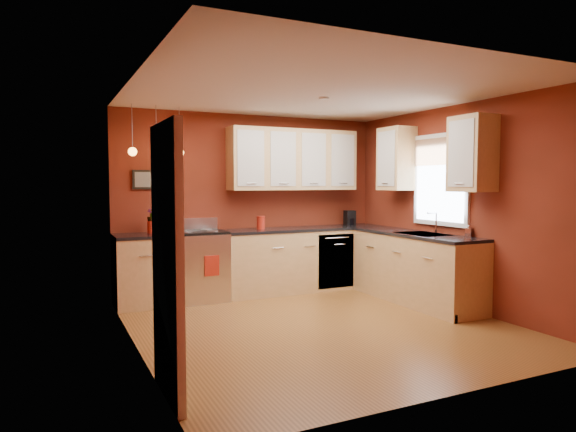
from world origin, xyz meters
name	(u,v)px	position (x,y,z in m)	size (l,w,h in m)	color
floor	(321,325)	(0.00, 0.00, 0.00)	(4.20, 4.20, 0.00)	#935E2A
ceiling	(322,92)	(0.00, 0.00, 2.60)	(4.00, 4.20, 0.02)	beige
wall_back	(252,204)	(0.00, 2.10, 1.30)	(4.00, 0.02, 2.60)	maroon
wall_front	(459,224)	(0.00, -2.10, 1.30)	(4.00, 0.02, 2.60)	maroon
wall_left	(136,215)	(-2.00, 0.00, 1.30)	(0.02, 4.20, 2.60)	maroon
wall_right	(458,207)	(2.00, 0.00, 1.30)	(0.02, 4.20, 2.60)	maroon
base_cabinets_back_left	(142,272)	(-1.65, 1.80, 0.45)	(0.70, 0.60, 0.90)	#DAAF75
base_cabinets_back_right	(305,260)	(0.73, 1.80, 0.45)	(2.54, 0.60, 0.90)	#DAAF75
base_cabinets_right	(415,269)	(1.70, 0.45, 0.45)	(0.60, 2.10, 0.90)	#DAAF75
counter_back_left	(142,236)	(-1.65, 1.80, 0.92)	(0.70, 0.62, 0.04)	black
counter_back_right	(305,229)	(0.73, 1.80, 0.92)	(2.54, 0.62, 0.04)	black
counter_right	(416,234)	(1.70, 0.45, 0.92)	(0.62, 2.10, 0.04)	black
gas_range	(197,266)	(-0.92, 1.80, 0.48)	(0.76, 0.64, 1.11)	silver
dishwasher_front	(336,261)	(1.10, 1.51, 0.45)	(0.60, 0.02, 0.80)	silver
sink	(423,236)	(1.70, 0.30, 0.92)	(0.50, 0.70, 0.33)	gray
window	(440,177)	(1.97, 0.30, 1.69)	(0.06, 1.02, 1.22)	white
door_left_wall	(167,262)	(-1.97, -1.20, 1.03)	(0.12, 0.82, 2.05)	white
upper_cabinets_back	(293,160)	(0.60, 1.93, 1.95)	(2.00, 0.35, 0.90)	#DAAF75
upper_cabinets_right	(431,157)	(1.82, 0.32, 1.95)	(0.35, 1.95, 0.90)	#DAAF75
wall_picture	(145,180)	(-1.55, 2.08, 1.65)	(0.32, 0.03, 0.26)	black
pendant_lights	(157,152)	(-1.45, 1.75, 2.01)	(0.71, 0.11, 0.66)	gray
red_canister	(261,223)	(0.03, 1.82, 1.04)	(0.13, 0.13, 0.19)	#A72012
red_vase	(151,227)	(-1.51, 1.91, 1.02)	(0.10, 0.10, 0.16)	#A72012
flowers	(151,216)	(-1.51, 1.91, 1.17)	(0.10, 0.10, 0.18)	#A72012
coffee_maker	(350,218)	(1.59, 1.92, 1.05)	(0.16, 0.16, 0.23)	black
soap_pump	(469,230)	(1.95, -0.25, 1.02)	(0.07, 0.08, 0.17)	silver
dish_towel	(212,266)	(-0.81, 1.47, 0.52)	(0.20, 0.01, 0.27)	#A72012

